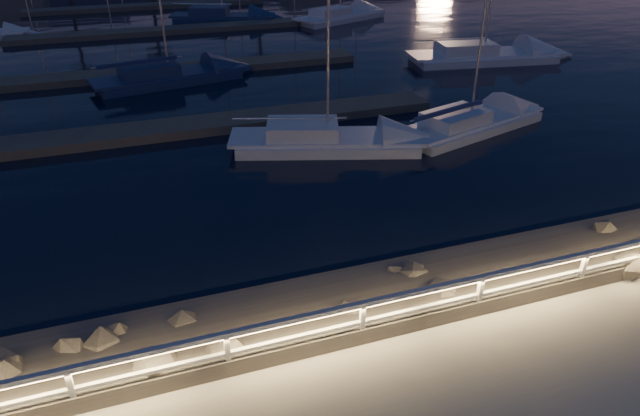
{
  "coord_description": "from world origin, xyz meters",
  "views": [
    {
      "loc": [
        -3.11,
        -8.98,
        8.75
      ],
      "look_at": [
        1.4,
        4.0,
        1.24
      ],
      "focal_mm": 32.0,
      "sensor_mm": 36.0,
      "label": 1
    }
  ],
  "objects_px": {
    "sailboat_c": "(322,139)",
    "sailboat_g": "(165,76)",
    "sailboat_l": "(338,16)",
    "guard_rail": "(316,323)",
    "sailboat_d": "(467,122)",
    "sailboat_h": "(480,55)",
    "sailboat_k": "(220,16)"
  },
  "relations": [
    {
      "from": "guard_rail",
      "to": "sailboat_h",
      "type": "bearing_deg",
      "value": 50.12
    },
    {
      "from": "sailboat_h",
      "to": "sailboat_l",
      "type": "bearing_deg",
      "value": 111.99
    },
    {
      "from": "sailboat_g",
      "to": "sailboat_h",
      "type": "bearing_deg",
      "value": -16.9
    },
    {
      "from": "sailboat_d",
      "to": "sailboat_g",
      "type": "height_order",
      "value": "sailboat_g"
    },
    {
      "from": "sailboat_d",
      "to": "sailboat_g",
      "type": "distance_m",
      "value": 17.15
    },
    {
      "from": "sailboat_c",
      "to": "sailboat_l",
      "type": "relative_size",
      "value": 0.92
    },
    {
      "from": "sailboat_l",
      "to": "sailboat_c",
      "type": "bearing_deg",
      "value": -135.68
    },
    {
      "from": "guard_rail",
      "to": "sailboat_g",
      "type": "bearing_deg",
      "value": 92.05
    },
    {
      "from": "sailboat_h",
      "to": "sailboat_k",
      "type": "height_order",
      "value": "sailboat_h"
    },
    {
      "from": "sailboat_d",
      "to": "sailboat_k",
      "type": "bearing_deg",
      "value": 84.42
    },
    {
      "from": "sailboat_d",
      "to": "sailboat_h",
      "type": "xyz_separation_m",
      "value": [
        7.45,
        10.47,
        0.06
      ]
    },
    {
      "from": "sailboat_c",
      "to": "sailboat_g",
      "type": "relative_size",
      "value": 0.95
    },
    {
      "from": "guard_rail",
      "to": "sailboat_c",
      "type": "height_order",
      "value": "sailboat_c"
    },
    {
      "from": "sailboat_l",
      "to": "sailboat_g",
      "type": "bearing_deg",
      "value": -161.73
    },
    {
      "from": "guard_rail",
      "to": "sailboat_k",
      "type": "xyz_separation_m",
      "value": [
        5.43,
        41.33,
        -0.92
      ]
    },
    {
      "from": "sailboat_d",
      "to": "sailboat_k",
      "type": "distance_m",
      "value": 29.97
    },
    {
      "from": "guard_rail",
      "to": "sailboat_g",
      "type": "height_order",
      "value": "sailboat_g"
    },
    {
      "from": "sailboat_l",
      "to": "sailboat_d",
      "type": "bearing_deg",
      "value": -121.65
    },
    {
      "from": "guard_rail",
      "to": "sailboat_k",
      "type": "height_order",
      "value": "sailboat_k"
    },
    {
      "from": "sailboat_c",
      "to": "sailboat_g",
      "type": "height_order",
      "value": "sailboat_g"
    },
    {
      "from": "sailboat_d",
      "to": "sailboat_l",
      "type": "relative_size",
      "value": 0.89
    },
    {
      "from": "guard_rail",
      "to": "sailboat_g",
      "type": "distance_m",
      "value": 24.09
    },
    {
      "from": "guard_rail",
      "to": "sailboat_g",
      "type": "xyz_separation_m",
      "value": [
        -0.86,
        24.05,
        -0.93
      ]
    },
    {
      "from": "sailboat_d",
      "to": "sailboat_g",
      "type": "relative_size",
      "value": 0.92
    },
    {
      "from": "sailboat_k",
      "to": "sailboat_l",
      "type": "bearing_deg",
      "value": 3.22
    },
    {
      "from": "guard_rail",
      "to": "sailboat_d",
      "type": "distance_m",
      "value": 16.45
    },
    {
      "from": "sailboat_k",
      "to": "sailboat_l",
      "type": "xyz_separation_m",
      "value": [
        9.58,
        -3.07,
        -0.01
      ]
    },
    {
      "from": "sailboat_g",
      "to": "sailboat_c",
      "type": "bearing_deg",
      "value": -78.25
    },
    {
      "from": "sailboat_k",
      "to": "sailboat_g",
      "type": "bearing_deg",
      "value": -89.02
    },
    {
      "from": "sailboat_c",
      "to": "sailboat_l",
      "type": "distance_m",
      "value": 28.18
    },
    {
      "from": "sailboat_d",
      "to": "sailboat_g",
      "type": "bearing_deg",
      "value": 118.21
    },
    {
      "from": "guard_rail",
      "to": "sailboat_d",
      "type": "xyz_separation_m",
      "value": [
        11.27,
        11.94,
        -0.97
      ]
    }
  ]
}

